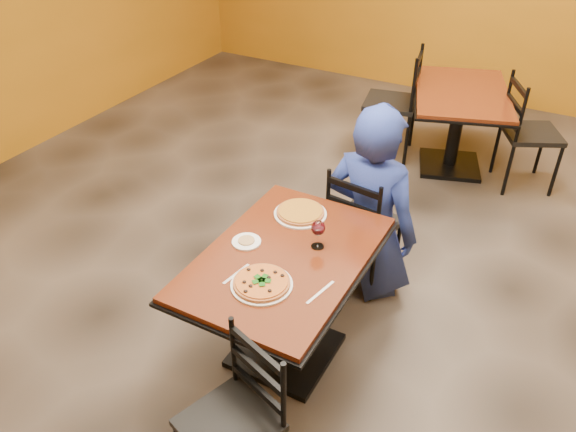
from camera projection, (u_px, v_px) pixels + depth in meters
The scene contains 17 objects.
floor at pixel (321, 302), 3.79m from camera, with size 7.00×8.00×0.01m, color black.
table_main at pixel (285, 282), 3.11m from camera, with size 0.83×1.23×0.75m.
table_second at pixel (459, 112), 5.00m from camera, with size 1.14×1.39×0.75m.
chair_main_near at pixel (229, 426), 2.52m from camera, with size 0.38×0.38×0.84m, color black, non-canonical shape.
chair_main_far at pixel (364, 224), 3.77m from camera, with size 0.40×0.40×0.88m, color black, non-canonical shape.
chair_second_left at pixel (390, 103), 5.27m from camera, with size 0.46×0.46×1.02m, color black, non-canonical shape.
chair_second_right at pixel (532, 134), 4.79m from camera, with size 0.44×0.44×0.97m, color black, non-canonical shape.
diner at pixel (373, 201), 3.59m from camera, with size 0.65×0.43×1.33m, color navy.
plate_main at pixel (262, 285), 2.80m from camera, with size 0.31×0.31×0.01m, color white.
pizza_main at pixel (262, 282), 2.79m from camera, with size 0.28×0.28×0.02m, color #972A0B.
plate_far at pixel (300, 214), 3.31m from camera, with size 0.31×0.31×0.01m, color white.
pizza_far at pixel (300, 212), 3.30m from camera, with size 0.28×0.28×0.02m, color gold.
side_plate at pixel (246, 242), 3.09m from camera, with size 0.16×0.16×0.01m, color white.
dip at pixel (246, 240), 3.08m from camera, with size 0.09×0.09×0.01m, color #A98352.
wine_glass at pixel (318, 233), 3.01m from camera, with size 0.08×0.08×0.18m, color white, non-canonical shape.
fork at pixel (236, 274), 2.87m from camera, with size 0.01×0.19×0.00m, color silver.
knife at pixel (320, 292), 2.75m from camera, with size 0.01×0.21×0.00m, color silver.
Camera 1 is at (1.14, -2.57, 2.61)m, focal length 35.33 mm.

